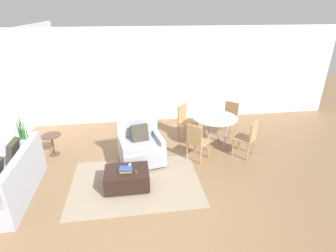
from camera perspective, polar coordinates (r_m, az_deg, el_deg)
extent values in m
plane|color=brown|center=(4.90, -2.90, -16.63)|extent=(20.00, 20.00, 0.00)
cube|color=white|center=(7.81, -6.00, 10.66)|extent=(12.00, 0.06, 2.75)
cube|color=gray|center=(5.43, -7.00, -12.11)|extent=(2.56, 1.84, 0.00)
cube|color=brown|center=(4.99, -6.78, -15.83)|extent=(2.51, 0.06, 0.00)
cube|color=brown|center=(5.28, -6.93, -13.27)|extent=(2.51, 0.06, 0.00)
cube|color=brown|center=(5.58, -7.06, -10.97)|extent=(2.51, 0.06, 0.00)
cube|color=brown|center=(5.88, -7.18, -8.91)|extent=(2.51, 0.06, 0.00)
cube|color=#999EA8|center=(5.75, -31.85, -11.12)|extent=(0.90, 1.83, 0.45)
cube|color=#999EA8|center=(5.38, -29.16, -7.30)|extent=(0.14, 1.83, 0.43)
cube|color=#999EA8|center=(6.26, -29.80, -3.97)|extent=(0.83, 0.12, 0.26)
cube|color=#383328|center=(5.79, -30.69, -4.68)|extent=(0.19, 0.40, 0.41)
cube|color=#999EA8|center=(5.89, -5.76, -5.93)|extent=(1.06, 0.97, 0.38)
cube|color=#999EA8|center=(5.75, -5.79, -4.02)|extent=(0.80, 0.81, 0.10)
cube|color=#999EA8|center=(5.99, -6.73, -0.67)|extent=(0.93, 0.29, 0.51)
cube|color=#999EA8|center=(5.69, -9.83, -4.02)|extent=(0.26, 0.76, 0.20)
cube|color=#999EA8|center=(5.84, -2.05, -2.84)|extent=(0.26, 0.76, 0.20)
cylinder|color=brown|center=(5.68, -8.67, -10.03)|extent=(0.05, 0.05, 0.06)
cylinder|color=brown|center=(5.83, -1.20, -8.74)|extent=(0.05, 0.05, 0.06)
cylinder|color=brown|center=(6.22, -9.85, -6.78)|extent=(0.05, 0.05, 0.06)
cylinder|color=brown|center=(6.36, -3.03, -5.69)|extent=(0.05, 0.05, 0.06)
cube|color=#383328|center=(5.77, -6.19, -1.52)|extent=(0.40, 0.28, 0.38)
cube|color=black|center=(5.21, -8.90, -11.11)|extent=(0.84, 0.59, 0.34)
cylinder|color=black|center=(5.16, -12.99, -14.62)|extent=(0.04, 0.04, 0.04)
cylinder|color=black|center=(5.14, -4.50, -14.18)|extent=(0.04, 0.04, 0.04)
cylinder|color=black|center=(5.55, -12.67, -11.46)|extent=(0.04, 0.04, 0.04)
cylinder|color=black|center=(5.52, -4.88, -11.04)|extent=(0.04, 0.04, 0.04)
cube|color=gold|center=(5.10, -9.16, -9.56)|extent=(0.24, 0.16, 0.02)
cube|color=#2D478C|center=(5.09, -9.22, -9.31)|extent=(0.20, 0.14, 0.02)
cube|color=#2D478C|center=(5.08, -9.24, -9.14)|extent=(0.26, 0.20, 0.02)
cube|color=#333338|center=(5.05, -6.91, -9.83)|extent=(0.06, 0.14, 0.01)
cube|color=#B7B7BC|center=(5.25, -8.42, -8.47)|extent=(0.08, 0.17, 0.01)
cylinder|color=maroon|center=(6.93, -28.34, -5.15)|extent=(0.43, 0.43, 0.28)
cylinder|color=black|center=(6.87, -28.55, -4.22)|extent=(0.39, 0.39, 0.02)
cone|color=#286033|center=(6.67, -29.07, -0.66)|extent=(0.05, 0.09, 0.92)
cone|color=#286033|center=(6.74, -28.40, -1.35)|extent=(0.07, 0.08, 0.69)
cone|color=#286033|center=(6.81, -28.80, -0.93)|extent=(0.11, 0.05, 0.75)
cone|color=#286033|center=(6.72, -29.44, -0.44)|extent=(0.14, 0.10, 0.95)
cone|color=#286033|center=(6.77, -29.49, -1.37)|extent=(0.07, 0.09, 0.72)
cone|color=#286033|center=(6.70, -29.71, -1.25)|extent=(0.09, 0.12, 0.81)
cone|color=#286033|center=(6.71, -29.44, -1.73)|extent=(0.09, 0.07, 0.69)
cone|color=#286033|center=(6.62, -29.28, -1.12)|extent=(0.08, 0.06, 0.88)
cone|color=#286033|center=(6.65, -29.01, -1.39)|extent=(0.12, 0.11, 0.78)
cylinder|color=#4C3828|center=(6.67, -24.11, -1.92)|extent=(0.44, 0.44, 0.02)
cylinder|color=#4C3828|center=(6.77, -23.76, -3.78)|extent=(0.04, 0.04, 0.47)
cylinder|color=#4C3828|center=(6.88, -23.42, -5.58)|extent=(0.24, 0.24, 0.02)
cylinder|color=#99A8AD|center=(6.48, 10.26, 1.80)|extent=(1.09, 1.09, 0.01)
cylinder|color=#99999E|center=(6.39, 8.77, -2.22)|extent=(0.04, 0.04, 0.76)
cylinder|color=#99999E|center=(6.52, 12.35, -1.95)|extent=(0.04, 0.04, 0.76)
cylinder|color=#99999E|center=(6.76, 7.76, -0.62)|extent=(0.04, 0.04, 0.76)
cylinder|color=#99999E|center=(6.88, 11.17, -0.40)|extent=(0.04, 0.04, 0.76)
cube|color=tan|center=(5.99, 6.61, -3.41)|extent=(0.59, 0.59, 0.03)
cube|color=tan|center=(5.74, 5.76, -2.01)|extent=(0.29, 0.29, 0.45)
cylinder|color=tan|center=(6.17, 8.81, -5.08)|extent=(0.03, 0.03, 0.42)
cylinder|color=tan|center=(6.32, 5.94, -4.15)|extent=(0.03, 0.03, 0.42)
cylinder|color=tan|center=(5.89, 7.13, -6.49)|extent=(0.03, 0.03, 0.42)
cylinder|color=tan|center=(6.05, 4.17, -5.47)|extent=(0.03, 0.03, 0.42)
cube|color=tan|center=(6.35, 16.27, -2.62)|extent=(0.59, 0.59, 0.03)
cube|color=tan|center=(6.19, 18.15, -1.10)|extent=(0.29, 0.29, 0.45)
cylinder|color=tan|center=(6.65, 15.19, -3.37)|extent=(0.03, 0.03, 0.42)
cylinder|color=tan|center=(6.35, 13.93, -4.61)|extent=(0.03, 0.03, 0.42)
cylinder|color=tan|center=(6.56, 18.08, -4.20)|extent=(0.03, 0.03, 0.42)
cylinder|color=tan|center=(6.25, 16.95, -5.50)|extent=(0.03, 0.03, 0.42)
cube|color=tan|center=(6.95, 4.37, 0.78)|extent=(0.59, 0.59, 0.03)
cube|color=tan|center=(6.96, 3.11, 2.96)|extent=(0.29, 0.29, 0.45)
cylinder|color=tan|center=(6.82, 4.77, -1.80)|extent=(0.03, 0.03, 0.42)
cylinder|color=tan|center=(7.10, 6.32, -0.77)|extent=(0.03, 0.03, 0.42)
cylinder|color=tan|center=(7.00, 2.28, -1.03)|extent=(0.03, 0.03, 0.42)
cylinder|color=tan|center=(7.27, 3.89, -0.05)|extent=(0.03, 0.03, 0.42)
cube|color=tan|center=(7.26, 12.87, 1.26)|extent=(0.59, 0.59, 0.03)
cube|color=tan|center=(7.34, 13.67, 3.45)|extent=(0.29, 0.29, 0.45)
cylinder|color=tan|center=(7.27, 10.83, -0.47)|extent=(0.03, 0.03, 0.42)
cylinder|color=tan|center=(7.14, 13.41, -1.20)|extent=(0.03, 0.03, 0.42)
cylinder|color=tan|center=(7.57, 12.06, 0.45)|extent=(0.03, 0.03, 0.42)
cylinder|color=tan|center=(7.44, 14.55, -0.23)|extent=(0.03, 0.03, 0.42)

